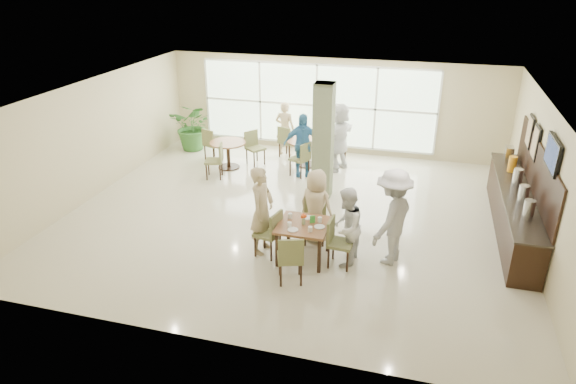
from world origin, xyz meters
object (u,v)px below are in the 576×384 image
(adult_standing, at_px, (285,129))
(adult_a, at_px, (302,145))
(teen_far, at_px, (316,206))
(teen_standing, at_px, (392,217))
(buffet_counter, at_px, (515,207))
(round_table_left, at_px, (228,149))
(round_table_right, at_px, (308,145))
(adult_b, at_px, (339,137))
(teen_left, at_px, (262,210))
(main_table, at_px, (303,228))
(teen_right, at_px, (346,227))
(potted_plant, at_px, (194,126))

(adult_standing, bearing_deg, adult_a, 124.82)
(teen_far, height_order, teen_standing, teen_standing)
(buffet_counter, distance_m, adult_a, 5.44)
(round_table_left, relative_size, round_table_right, 0.84)
(adult_a, xyz_separation_m, adult_standing, (-0.89, 1.45, -0.05))
(round_table_left, height_order, teen_far, teen_far)
(teen_far, relative_size, adult_b, 0.83)
(teen_far, bearing_deg, adult_a, -52.86)
(teen_left, xyz_separation_m, adult_standing, (-1.11, 5.54, -0.08))
(adult_standing, bearing_deg, adult_b, 159.69)
(main_table, distance_m, teen_far, 0.79)
(teen_right, relative_size, adult_standing, 0.96)
(teen_standing, bearing_deg, teen_far, -84.12)
(main_table, relative_size, potted_plant, 0.65)
(adult_standing, bearing_deg, potted_plant, 9.03)
(potted_plant, xyz_separation_m, teen_far, (4.83, -4.57, 0.04))
(round_table_right, relative_size, teen_right, 0.78)
(round_table_right, relative_size, teen_far, 0.77)
(round_table_left, relative_size, teen_right, 0.65)
(teen_far, bearing_deg, buffet_counter, -140.23)
(teen_left, bearing_deg, buffet_counter, -57.45)
(main_table, xyz_separation_m, adult_standing, (-1.96, 5.63, 0.15))
(round_table_right, distance_m, teen_standing, 5.35)
(adult_b, bearing_deg, teen_far, 26.25)
(round_table_right, height_order, teen_left, teen_left)
(buffet_counter, relative_size, adult_standing, 2.92)
(teen_left, bearing_deg, teen_far, -45.13)
(main_table, bearing_deg, teen_left, 174.09)
(potted_plant, relative_size, teen_standing, 0.78)
(buffet_counter, bearing_deg, teen_left, -155.53)
(teen_standing, height_order, adult_a, teen_standing)
(round_table_right, distance_m, potted_plant, 3.68)
(buffet_counter, height_order, teen_right, buffet_counter)
(teen_right, relative_size, adult_a, 0.90)
(round_table_right, height_order, adult_a, adult_a)
(teen_left, distance_m, adult_b, 4.82)
(round_table_right, distance_m, teen_left, 4.88)
(teen_left, height_order, teen_standing, teen_standing)
(main_table, xyz_separation_m, teen_left, (-0.85, 0.09, 0.23))
(teen_far, xyz_separation_m, teen_right, (0.74, -0.71, -0.01))
(round_table_right, distance_m, adult_standing, 1.11)
(round_table_right, xyz_separation_m, adult_b, (0.88, -0.09, 0.35))
(potted_plant, xyz_separation_m, adult_standing, (2.80, 0.28, 0.07))
(teen_standing, bearing_deg, teen_right, -49.20)
(teen_standing, relative_size, adult_a, 1.10)
(round_table_right, xyz_separation_m, teen_left, (0.25, -4.87, 0.30))
(adult_a, bearing_deg, round_table_right, 73.22)
(adult_standing, bearing_deg, buffet_counter, 154.35)
(potted_plant, relative_size, teen_left, 0.83)
(teen_left, distance_m, adult_a, 4.10)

